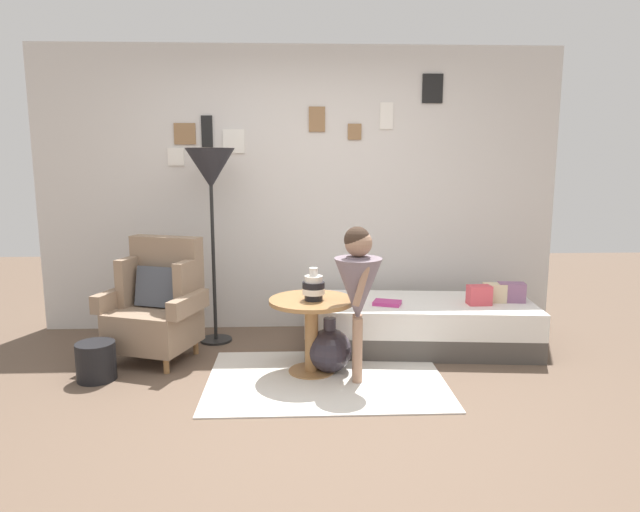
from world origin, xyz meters
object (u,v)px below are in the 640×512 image
at_px(daybed, 419,324).
at_px(book_on_daybed, 387,303).
at_px(armchair, 158,305).
at_px(floor_lamp, 211,175).
at_px(side_table, 311,319).
at_px(magazine_basket, 96,361).
at_px(vase_striped, 314,287).
at_px(demijohn_near, 330,350).
at_px(person_child, 358,284).

relative_size(daybed, book_on_daybed, 8.93).
xyz_separation_m(armchair, floor_lamp, (0.40, 0.40, 1.02)).
relative_size(side_table, floor_lamp, 0.37).
relative_size(side_table, magazine_basket, 2.25).
bearing_deg(vase_striped, book_on_daybed, 38.41).
xyz_separation_m(daybed, floor_lamp, (-1.76, 0.23, 1.26)).
distance_m(daybed, vase_striped, 1.19).
bearing_deg(armchair, vase_striped, -18.89).
xyz_separation_m(armchair, demijohn_near, (1.36, -0.37, -0.27)).
bearing_deg(vase_striped, magazine_basket, -178.64).
height_order(daybed, side_table, side_table).
xyz_separation_m(floor_lamp, magazine_basket, (-0.74, -0.86, -1.32)).
bearing_deg(side_table, floor_lamp, 136.37).
bearing_deg(floor_lamp, daybed, -7.57).
bearing_deg(person_child, floor_lamp, 140.34).
distance_m(vase_striped, demijohn_near, 0.51).
xyz_separation_m(side_table, demijohn_near, (0.14, 0.02, -0.24)).
bearing_deg(floor_lamp, demijohn_near, -38.72).
xyz_separation_m(armchair, vase_striped, (1.24, -0.42, 0.23)).
distance_m(armchair, book_on_daybed, 1.86).
height_order(armchair, floor_lamp, floor_lamp).
distance_m(book_on_daybed, magazine_basket, 2.29).
bearing_deg(person_child, vase_striped, 156.78).
distance_m(demijohn_near, magazine_basket, 1.71).
relative_size(side_table, vase_striped, 2.61).
xyz_separation_m(armchair, side_table, (1.22, -0.39, -0.02)).
xyz_separation_m(vase_striped, book_on_daybed, (0.62, 0.50, -0.25)).
height_order(floor_lamp, magazine_basket, floor_lamp).
bearing_deg(magazine_basket, daybed, 14.04).
relative_size(armchair, magazine_basket, 3.46).
height_order(vase_striped, book_on_daybed, vase_striped).
distance_m(vase_striped, book_on_daybed, 0.84).
distance_m(side_table, vase_striped, 0.26).
relative_size(daybed, magazine_basket, 7.01).
distance_m(side_table, magazine_basket, 1.60).
distance_m(floor_lamp, magazine_basket, 1.74).
relative_size(vase_striped, book_on_daybed, 1.09).
bearing_deg(magazine_basket, person_child, -2.89).
height_order(person_child, demijohn_near, person_child).
relative_size(floor_lamp, person_child, 1.49).
relative_size(floor_lamp, demijohn_near, 4.01).
height_order(daybed, person_child, person_child).
xyz_separation_m(vase_striped, person_child, (0.31, -0.13, 0.05)).
relative_size(daybed, person_child, 1.74).
bearing_deg(daybed, book_on_daybed, -162.39).
height_order(armchair, vase_striped, armchair).
bearing_deg(daybed, side_table, -149.30).
bearing_deg(person_child, armchair, 160.22).
height_order(side_table, person_child, person_child).
xyz_separation_m(vase_striped, magazine_basket, (-1.59, -0.04, -0.53)).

